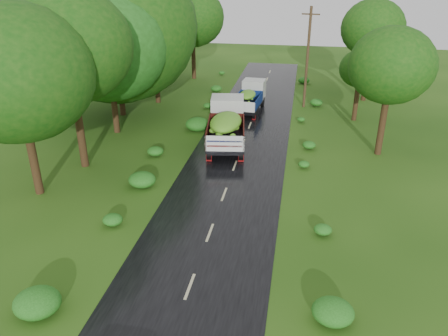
# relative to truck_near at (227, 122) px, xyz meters

# --- Properties ---
(ground) EXTENTS (120.00, 120.00, 0.00)m
(ground) POSITION_rel_truck_near_xyz_m (1.18, -15.63, -1.67)
(ground) COLOR #1A3F0D
(ground) RESTS_ON ground
(road) EXTENTS (6.50, 80.00, 0.02)m
(road) POSITION_rel_truck_near_xyz_m (1.18, -10.63, -1.66)
(road) COLOR black
(road) RESTS_ON ground
(road_lines) EXTENTS (0.12, 69.60, 0.00)m
(road_lines) POSITION_rel_truck_near_xyz_m (1.18, -9.63, -1.64)
(road_lines) COLOR #BFB78C
(road_lines) RESTS_ON road
(truck_near) EXTENTS (3.41, 7.28, 2.95)m
(truck_near) POSITION_rel_truck_near_xyz_m (0.00, 0.00, 0.00)
(truck_near) COLOR black
(truck_near) RESTS_ON ground
(truck_far) EXTENTS (2.43, 5.81, 2.38)m
(truck_far) POSITION_rel_truck_near_xyz_m (0.70, 8.37, -0.32)
(truck_far) COLOR black
(truck_far) RESTS_ON ground
(utility_pole) EXTENTS (1.54, 0.31, 8.78)m
(utility_pole) POSITION_rel_truck_near_xyz_m (5.43, 10.37, 2.85)
(utility_pole) COLOR #382616
(utility_pole) RESTS_ON ground
(trees_left) EXTENTS (7.40, 32.54, 9.67)m
(trees_left) POSITION_rel_truck_near_xyz_m (-9.20, 4.82, 5.29)
(trees_left) COLOR black
(trees_left) RESTS_ON ground
(trees_right) EXTENTS (4.50, 23.39, 8.23)m
(trees_right) POSITION_rel_truck_near_xyz_m (10.81, 10.05, 4.24)
(trees_right) COLOR black
(trees_right) RESTS_ON ground
(shrubs) EXTENTS (11.90, 44.00, 0.70)m
(shrubs) POSITION_rel_truck_near_xyz_m (1.18, -1.63, -1.32)
(shrubs) COLOR #1D5A15
(shrubs) RESTS_ON ground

